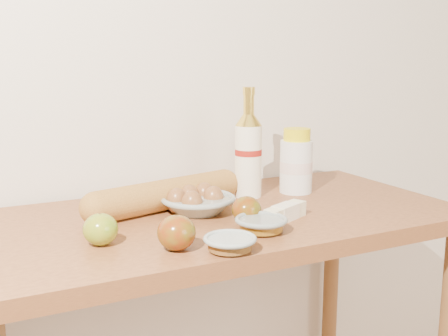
{
  "coord_description": "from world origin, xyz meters",
  "views": [
    {
      "loc": [
        -0.59,
        -0.02,
        1.28
      ],
      "look_at": [
        0.0,
        1.15,
        1.02
      ],
      "focal_mm": 45.0,
      "sensor_mm": 36.0,
      "label": 1
    }
  ],
  "objects_px": {
    "table": "(219,261)",
    "cream_bottle": "(296,163)",
    "egg_bowl": "(197,202)",
    "bourbon_bottle": "(248,153)",
    "baguette": "(166,195)"
  },
  "relations": [
    {
      "from": "bourbon_bottle",
      "to": "baguette",
      "type": "height_order",
      "value": "bourbon_bottle"
    },
    {
      "from": "table",
      "to": "baguette",
      "type": "relative_size",
      "value": 2.54
    },
    {
      "from": "table",
      "to": "bourbon_bottle",
      "type": "bearing_deg",
      "value": 38.56
    },
    {
      "from": "cream_bottle",
      "to": "baguette",
      "type": "distance_m",
      "value": 0.4
    },
    {
      "from": "cream_bottle",
      "to": "baguette",
      "type": "relative_size",
      "value": 0.39
    },
    {
      "from": "table",
      "to": "egg_bowl",
      "type": "xyz_separation_m",
      "value": [
        -0.04,
        0.03,
        0.15
      ]
    },
    {
      "from": "table",
      "to": "cream_bottle",
      "type": "height_order",
      "value": "cream_bottle"
    },
    {
      "from": "bourbon_bottle",
      "to": "cream_bottle",
      "type": "bearing_deg",
      "value": -7.83
    },
    {
      "from": "egg_bowl",
      "to": "cream_bottle",
      "type": "bearing_deg",
      "value": 11.62
    },
    {
      "from": "egg_bowl",
      "to": "baguette",
      "type": "relative_size",
      "value": 0.49
    },
    {
      "from": "cream_bottle",
      "to": "baguette",
      "type": "height_order",
      "value": "cream_bottle"
    },
    {
      "from": "table",
      "to": "cream_bottle",
      "type": "relative_size",
      "value": 6.55
    },
    {
      "from": "baguette",
      "to": "cream_bottle",
      "type": "bearing_deg",
      "value": -12.73
    },
    {
      "from": "egg_bowl",
      "to": "bourbon_bottle",
      "type": "bearing_deg",
      "value": 24.13
    },
    {
      "from": "cream_bottle",
      "to": "egg_bowl",
      "type": "height_order",
      "value": "cream_bottle"
    }
  ]
}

